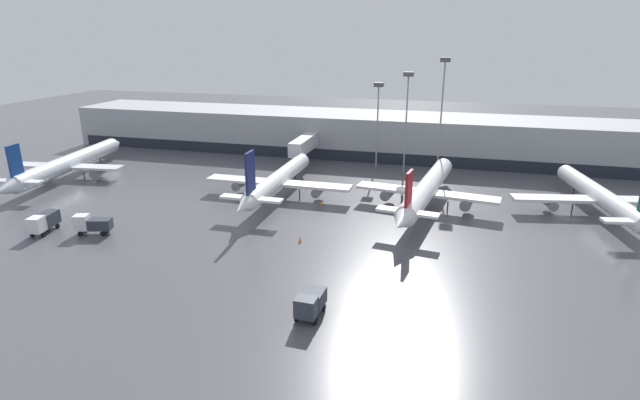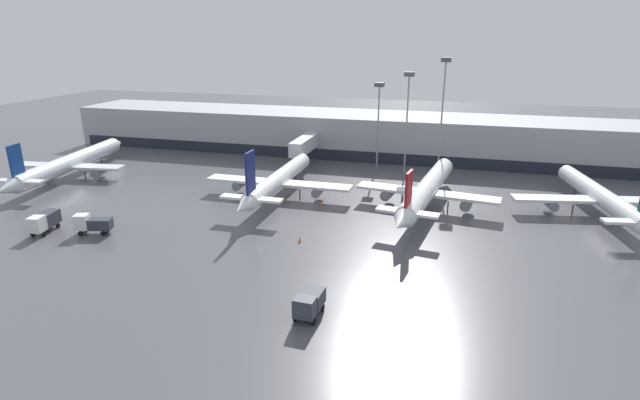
{
  "view_description": "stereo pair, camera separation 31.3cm",
  "coord_description": "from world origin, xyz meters",
  "px_view_note": "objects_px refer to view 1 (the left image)",
  "views": [
    {
      "loc": [
        8.08,
        -47.56,
        26.12
      ],
      "look_at": [
        -9.94,
        18.85,
        3.0
      ],
      "focal_mm": 28.0,
      "sensor_mm": 36.0,
      "label": 1
    },
    {
      "loc": [
        8.39,
        -47.47,
        26.12
      ],
      "look_at": [
        -9.94,
        18.85,
        3.0
      ],
      "focal_mm": 28.0,
      "sensor_mm": 36.0,
      "label": 2
    }
  ],
  "objects_px": {
    "traffic_cone_0": "(321,202)",
    "parked_jet_2": "(68,164)",
    "parked_jet_3": "(601,197)",
    "traffic_cone_2": "(513,198)",
    "apron_light_mast_0": "(408,95)",
    "apron_light_mast_1": "(443,86)",
    "parked_jet_1": "(277,180)",
    "service_truck_2": "(92,224)",
    "service_truck_1": "(310,302)",
    "traffic_cone_1": "(300,239)",
    "service_truck_0": "(44,221)",
    "parked_jet_4": "(426,189)",
    "apron_light_mast_2": "(378,100)"
  },
  "relations": [
    {
      "from": "traffic_cone_0",
      "to": "parked_jet_2",
      "type": "bearing_deg",
      "value": 177.16
    },
    {
      "from": "parked_jet_3",
      "to": "traffic_cone_2",
      "type": "bearing_deg",
      "value": 60.82
    },
    {
      "from": "apron_light_mast_0",
      "to": "apron_light_mast_1",
      "type": "distance_m",
      "value": 6.68
    },
    {
      "from": "apron_light_mast_1",
      "to": "parked_jet_1",
      "type": "bearing_deg",
      "value": -139.38
    },
    {
      "from": "parked_jet_1",
      "to": "parked_jet_3",
      "type": "xyz_separation_m",
      "value": [
        49.69,
        5.07,
        -0.24
      ]
    },
    {
      "from": "apron_light_mast_1",
      "to": "service_truck_2",
      "type": "bearing_deg",
      "value": -135.5
    },
    {
      "from": "parked_jet_1",
      "to": "parked_jet_2",
      "type": "distance_m",
      "value": 42.16
    },
    {
      "from": "service_truck_1",
      "to": "apron_light_mast_0",
      "type": "height_order",
      "value": "apron_light_mast_0"
    },
    {
      "from": "apron_light_mast_0",
      "to": "traffic_cone_1",
      "type": "bearing_deg",
      "value": -103.66
    },
    {
      "from": "parked_jet_3",
      "to": "service_truck_2",
      "type": "bearing_deg",
      "value": 100.2
    },
    {
      "from": "parked_jet_2",
      "to": "traffic_cone_0",
      "type": "relative_size",
      "value": 55.15
    },
    {
      "from": "parked_jet_1",
      "to": "service_truck_0",
      "type": "relative_size",
      "value": 6.19
    },
    {
      "from": "parked_jet_4",
      "to": "traffic_cone_2",
      "type": "distance_m",
      "value": 16.21
    },
    {
      "from": "traffic_cone_1",
      "to": "traffic_cone_2",
      "type": "distance_m",
      "value": 38.61
    },
    {
      "from": "traffic_cone_2",
      "to": "parked_jet_4",
      "type": "bearing_deg",
      "value": -148.97
    },
    {
      "from": "apron_light_mast_1",
      "to": "service_truck_1",
      "type": "bearing_deg",
      "value": -99.67
    },
    {
      "from": "traffic_cone_2",
      "to": "traffic_cone_0",
      "type": "bearing_deg",
      "value": -160.91
    },
    {
      "from": "parked_jet_3",
      "to": "apron_light_mast_2",
      "type": "bearing_deg",
      "value": 51.51
    },
    {
      "from": "service_truck_1",
      "to": "apron_light_mast_2",
      "type": "xyz_separation_m",
      "value": [
        -2.91,
        58.16,
        11.98
      ]
    },
    {
      "from": "service_truck_1",
      "to": "apron_light_mast_1",
      "type": "xyz_separation_m",
      "value": [
        9.43,
        55.32,
        15.36
      ]
    },
    {
      "from": "traffic_cone_0",
      "to": "apron_light_mast_2",
      "type": "xyz_separation_m",
      "value": [
        4.82,
        25.72,
        13.15
      ]
    },
    {
      "from": "service_truck_1",
      "to": "service_truck_2",
      "type": "height_order",
      "value": "service_truck_2"
    },
    {
      "from": "parked_jet_2",
      "to": "apron_light_mast_2",
      "type": "xyz_separation_m",
      "value": [
        54.77,
        23.24,
        10.76
      ]
    },
    {
      "from": "traffic_cone_1",
      "to": "parked_jet_2",
      "type": "bearing_deg",
      "value": 160.72
    },
    {
      "from": "parked_jet_4",
      "to": "traffic_cone_1",
      "type": "xyz_separation_m",
      "value": [
        -14.98,
        -17.65,
        -2.79
      ]
    },
    {
      "from": "parked_jet_1",
      "to": "apron_light_mast_1",
      "type": "height_order",
      "value": "apron_light_mast_1"
    },
    {
      "from": "parked_jet_1",
      "to": "traffic_cone_2",
      "type": "xyz_separation_m",
      "value": [
        37.85,
        8.93,
        -2.63
      ]
    },
    {
      "from": "parked_jet_4",
      "to": "apron_light_mast_0",
      "type": "height_order",
      "value": "apron_light_mast_0"
    },
    {
      "from": "apron_light_mast_1",
      "to": "traffic_cone_0",
      "type": "bearing_deg",
      "value": -126.87
    },
    {
      "from": "parked_jet_3",
      "to": "service_truck_0",
      "type": "relative_size",
      "value": 6.21
    },
    {
      "from": "traffic_cone_2",
      "to": "apron_light_mast_1",
      "type": "bearing_deg",
      "value": 135.88
    },
    {
      "from": "service_truck_2",
      "to": "traffic_cone_0",
      "type": "relative_size",
      "value": 7.3
    },
    {
      "from": "traffic_cone_1",
      "to": "apron_light_mast_1",
      "type": "distance_m",
      "value": 44.64
    },
    {
      "from": "parked_jet_2",
      "to": "apron_light_mast_1",
      "type": "bearing_deg",
      "value": -81.09
    },
    {
      "from": "parked_jet_1",
      "to": "apron_light_mast_2",
      "type": "distance_m",
      "value": 29.29
    },
    {
      "from": "traffic_cone_2",
      "to": "apron_light_mast_0",
      "type": "xyz_separation_m",
      "value": [
        -19.31,
        12.59,
        14.73
      ]
    },
    {
      "from": "traffic_cone_2",
      "to": "traffic_cone_1",
      "type": "bearing_deg",
      "value": -137.92
    },
    {
      "from": "service_truck_2",
      "to": "traffic_cone_0",
      "type": "height_order",
      "value": "service_truck_2"
    },
    {
      "from": "apron_light_mast_1",
      "to": "apron_light_mast_0",
      "type": "bearing_deg",
      "value": 179.05
    },
    {
      "from": "parked_jet_2",
      "to": "parked_jet_4",
      "type": "distance_m",
      "value": 66.31
    },
    {
      "from": "service_truck_0",
      "to": "traffic_cone_0",
      "type": "distance_m",
      "value": 39.81
    },
    {
      "from": "apron_light_mast_1",
      "to": "apron_light_mast_2",
      "type": "relative_size",
      "value": 1.29
    },
    {
      "from": "parked_jet_4",
      "to": "apron_light_mast_1",
      "type": "relative_size",
      "value": 1.65
    },
    {
      "from": "parked_jet_1",
      "to": "service_truck_1",
      "type": "xyz_separation_m",
      "value": [
        15.54,
        -33.9,
        -1.47
      ]
    },
    {
      "from": "parked_jet_1",
      "to": "traffic_cone_1",
      "type": "xyz_separation_m",
      "value": [
        9.19,
        -16.95,
        -2.61
      ]
    },
    {
      "from": "traffic_cone_1",
      "to": "traffic_cone_0",
      "type": "bearing_deg",
      "value": 95.1
    },
    {
      "from": "traffic_cone_0",
      "to": "apron_light_mast_0",
      "type": "height_order",
      "value": "apron_light_mast_0"
    },
    {
      "from": "parked_jet_1",
      "to": "apron_light_mast_1",
      "type": "distance_m",
      "value": 35.71
    },
    {
      "from": "service_truck_2",
      "to": "apron_light_mast_1",
      "type": "relative_size",
      "value": 0.23
    },
    {
      "from": "traffic_cone_0",
      "to": "traffic_cone_1",
      "type": "distance_m",
      "value": 15.54
    }
  ]
}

